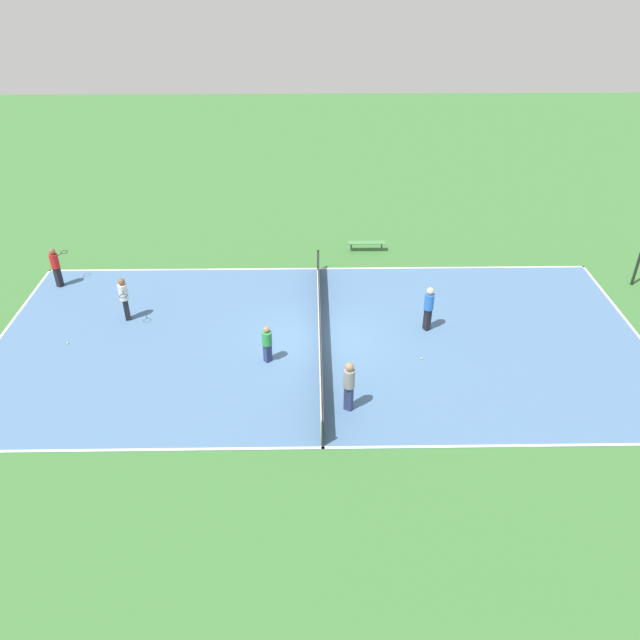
{
  "coord_description": "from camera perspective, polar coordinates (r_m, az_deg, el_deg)",
  "views": [
    {
      "loc": [
        19.3,
        -0.3,
        13.24
      ],
      "look_at": [
        0.0,
        0.0,
        0.9
      ],
      "focal_mm": 35.0,
      "sensor_mm": 36.0,
      "label": 1
    }
  ],
  "objects": [
    {
      "name": "tennis_net",
      "position": [
        23.12,
        0.0,
        -0.81
      ],
      "size": [
        11.31,
        0.1,
        0.96
      ],
      "color": "black",
      "rests_on": "court_surface"
    },
    {
      "name": "player_near_blue",
      "position": [
        23.78,
        9.91,
        1.3
      ],
      "size": [
        0.48,
        0.48,
        1.83
      ],
      "rotation": [
        0.0,
        0.0,
        3.56
      ],
      "color": "black",
      "rests_on": "court_surface"
    },
    {
      "name": "player_coach_red",
      "position": [
        28.68,
        -23.04,
        4.69
      ],
      "size": [
        0.98,
        0.72,
        1.77
      ],
      "rotation": [
        0.0,
        0.0,
        2.66
      ],
      "color": "black",
      "rests_on": "court_surface"
    },
    {
      "name": "player_far_green",
      "position": [
        21.92,
        -4.86,
        -2.03
      ],
      "size": [
        0.51,
        0.51,
        1.44
      ],
      "rotation": [
        0.0,
        0.0,
        2.33
      ],
      "color": "navy",
      "rests_on": "court_surface"
    },
    {
      "name": "tennis_ball_right_alley",
      "position": [
        24.97,
        -22.07,
        -1.97
      ],
      "size": [
        0.07,
        0.07,
        0.07
      ],
      "primitive_type": "sphere",
      "color": "#CCE033",
      "rests_on": "court_surface"
    },
    {
      "name": "ground_plane",
      "position": [
        23.41,
        0.0,
        -1.86
      ],
      "size": [
        80.0,
        80.0,
        0.0
      ],
      "primitive_type": "plane",
      "color": "#3D7538"
    },
    {
      "name": "tennis_ball_left_sideline",
      "position": [
        22.65,
        9.27,
        -3.5
      ],
      "size": [
        0.07,
        0.07,
        0.07
      ],
      "primitive_type": "sphere",
      "color": "#CCE033",
      "rests_on": "court_surface"
    },
    {
      "name": "bench",
      "position": [
        29.85,
        4.28,
        7.0
      ],
      "size": [
        0.36,
        1.75,
        0.45
      ],
      "rotation": [
        0.0,
        0.0,
        1.57
      ],
      "color": "#4C8C4C",
      "rests_on": "ground_plane"
    },
    {
      "name": "player_baseline_gray",
      "position": [
        19.62,
        2.68,
        -5.78
      ],
      "size": [
        0.49,
        0.49,
        1.82
      ],
      "rotation": [
        0.0,
        0.0,
        4.19
      ],
      "color": "navy",
      "rests_on": "court_surface"
    },
    {
      "name": "court_surface",
      "position": [
        23.4,
        0.0,
        -1.84
      ],
      "size": [
        11.51,
        24.28,
        0.02
      ],
      "color": "#4C729E",
      "rests_on": "ground_plane"
    },
    {
      "name": "player_far_white",
      "position": [
        25.2,
        -17.48,
        2.11
      ],
      "size": [
        0.99,
        0.59,
        1.82
      ],
      "rotation": [
        0.0,
        0.0,
        0.3
      ],
      "color": "black",
      "rests_on": "court_surface"
    }
  ]
}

